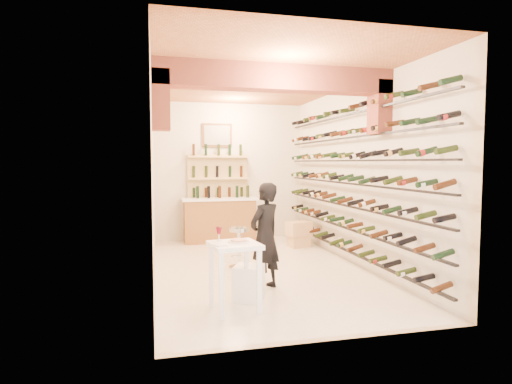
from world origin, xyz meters
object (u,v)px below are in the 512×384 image
tasting_table (234,255)px  chrome_barstool (239,245)px  white_stool (249,283)px  person (265,236)px  wine_rack (344,178)px  crate_lower (299,241)px  back_counter (220,219)px

tasting_table → chrome_barstool: size_ratio=1.44×
white_stool → person: 0.77m
tasting_table → person: size_ratio=0.66×
wine_rack → crate_lower: 2.19m
back_counter → chrome_barstool: size_ratio=2.41×
wine_rack → person: bearing=-147.4°
person → crate_lower: (1.47, 2.75, -0.64)m
wine_rack → chrome_barstool: wine_rack is taller
white_stool → back_counter: bearing=86.8°
wine_rack → person: 2.20m
back_counter → crate_lower: bearing=-32.8°
chrome_barstool → crate_lower: (1.60, 1.48, -0.28)m
person → crate_lower: bearing=-154.2°
chrome_barstool → crate_lower: chrome_barstool is taller
tasting_table → white_stool: bearing=45.4°
person → chrome_barstool: person is taller
tasting_table → person: 0.97m
wine_rack → white_stool: (-2.07, -1.55, -1.32)m
wine_rack → back_counter: wine_rack is taller
wine_rack → crate_lower: (-0.27, 1.64, -1.42)m
tasting_table → person: person is taller
back_counter → chrome_barstool: back_counter is taller
white_stool → wine_rack: bearing=36.8°
white_stool → person: bearing=52.6°
tasting_table → wine_rack: bearing=31.8°
white_stool → crate_lower: (1.80, 3.18, -0.10)m
wine_rack → crate_lower: bearing=99.2°
person → wine_rack: bearing=176.5°
person → chrome_barstool: (-0.13, 1.27, -0.36)m
wine_rack → white_stool: 2.90m
tasting_table → chrome_barstool: tasting_table is taller
back_counter → white_stool: back_counter is taller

